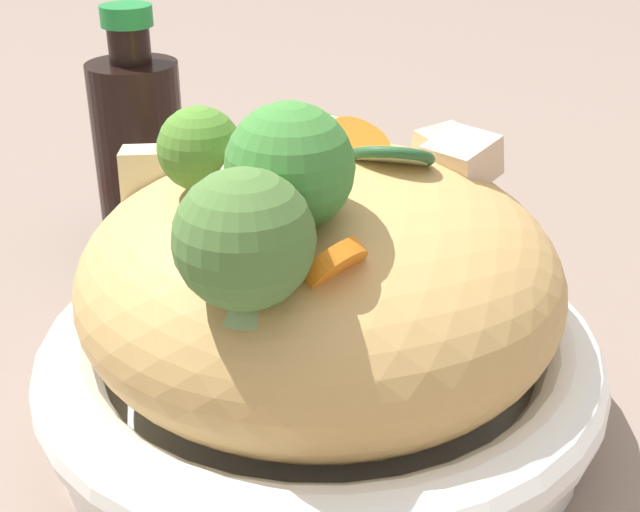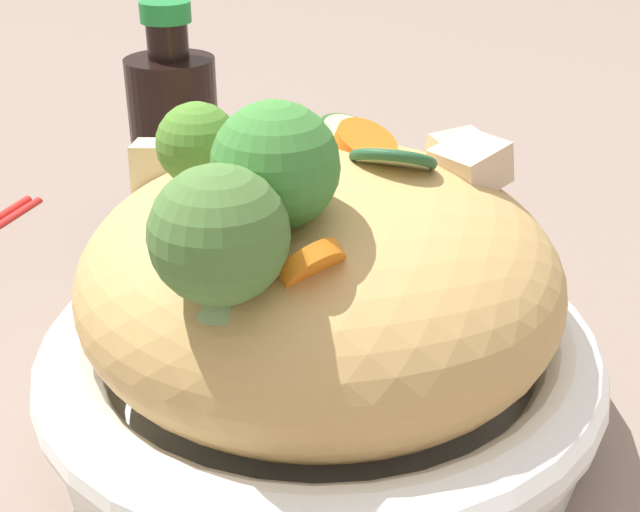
% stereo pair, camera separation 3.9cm
% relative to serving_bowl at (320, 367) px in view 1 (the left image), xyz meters
% --- Properties ---
extents(ground_plane, '(3.00, 3.00, 0.00)m').
position_rel_serving_bowl_xyz_m(ground_plane, '(0.00, 0.00, -0.03)').
color(ground_plane, '#7C695E').
extents(serving_bowl, '(0.27, 0.27, 0.05)m').
position_rel_serving_bowl_xyz_m(serving_bowl, '(0.00, 0.00, 0.00)').
color(serving_bowl, white).
rests_on(serving_bowl, ground_plane).
extents(noodle_heap, '(0.22, 0.22, 0.12)m').
position_rel_serving_bowl_xyz_m(noodle_heap, '(-0.00, 0.00, 0.05)').
color(noodle_heap, tan).
rests_on(noodle_heap, serving_bowl).
extents(broccoli_florets, '(0.10, 0.12, 0.07)m').
position_rel_serving_bowl_xyz_m(broccoli_florets, '(-0.06, -0.03, 0.12)').
color(broccoli_florets, '#90B577').
rests_on(broccoli_florets, serving_bowl).
extents(carrot_coins, '(0.11, 0.11, 0.04)m').
position_rel_serving_bowl_xyz_m(carrot_coins, '(-0.00, -0.01, 0.10)').
color(carrot_coins, orange).
rests_on(carrot_coins, serving_bowl).
extents(zucchini_slices, '(0.12, 0.16, 0.05)m').
position_rel_serving_bowl_xyz_m(zucchini_slices, '(0.01, 0.05, 0.09)').
color(zucchini_slices, beige).
rests_on(zucchini_slices, serving_bowl).
extents(chicken_chunks, '(0.16, 0.13, 0.04)m').
position_rel_serving_bowl_xyz_m(chicken_chunks, '(0.01, 0.01, 0.10)').
color(chicken_chunks, beige).
rests_on(chicken_chunks, serving_bowl).
extents(soy_sauce_bottle, '(0.06, 0.06, 0.17)m').
position_rel_serving_bowl_xyz_m(soy_sauce_bottle, '(0.03, 0.23, 0.04)').
color(soy_sauce_bottle, black).
rests_on(soy_sauce_bottle, ground_plane).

